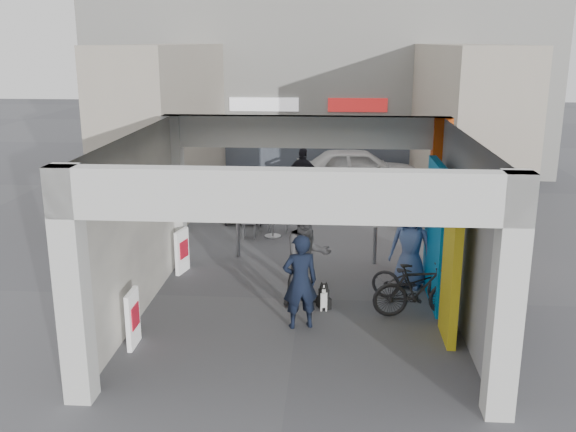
# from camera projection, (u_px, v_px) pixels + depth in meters

# --- Properties ---
(ground) EXTENTS (90.00, 90.00, 0.00)m
(ground) POSITION_uv_depth(u_px,v_px,m) (300.00, 299.00, 13.12)
(ground) COLOR #4F4F54
(ground) RESTS_ON ground
(arcade_canopy) EXTENTS (6.40, 6.45, 6.40)m
(arcade_canopy) POSITION_uv_depth(u_px,v_px,m) (327.00, 200.00, 11.68)
(arcade_canopy) COLOR beige
(arcade_canopy) RESTS_ON ground
(far_building) EXTENTS (18.00, 4.08, 8.00)m
(far_building) POSITION_uv_depth(u_px,v_px,m) (319.00, 70.00, 25.53)
(far_building) COLOR white
(far_building) RESTS_ON ground
(plaza_bldg_left) EXTENTS (2.00, 9.00, 5.00)m
(plaza_bldg_left) POSITION_uv_depth(u_px,v_px,m) (169.00, 127.00, 19.98)
(plaza_bldg_left) COLOR #A59A89
(plaza_bldg_left) RESTS_ON ground
(plaza_bldg_right) EXTENTS (2.00, 9.00, 5.00)m
(plaza_bldg_right) POSITION_uv_depth(u_px,v_px,m) (462.00, 130.00, 19.37)
(plaza_bldg_right) COLOR #A59A89
(plaza_bldg_right) RESTS_ON ground
(bollard_left) EXTENTS (0.09, 0.09, 0.95)m
(bollard_left) POSITION_uv_depth(u_px,v_px,m) (238.00, 238.00, 15.59)
(bollard_left) COLOR gray
(bollard_left) RESTS_ON ground
(bollard_center) EXTENTS (0.09, 0.09, 0.81)m
(bollard_center) POSITION_uv_depth(u_px,v_px,m) (302.00, 245.00, 15.23)
(bollard_center) COLOR gray
(bollard_center) RESTS_ON ground
(bollard_right) EXTENTS (0.09, 0.09, 0.92)m
(bollard_right) POSITION_uv_depth(u_px,v_px,m) (375.00, 245.00, 15.09)
(bollard_right) COLOR gray
(bollard_right) RESTS_ON ground
(advert_board_near) EXTENTS (0.10, 0.55, 1.00)m
(advert_board_near) POSITION_uv_depth(u_px,v_px,m) (133.00, 318.00, 10.98)
(advert_board_near) COLOR white
(advert_board_near) RESTS_ON ground
(advert_board_far) EXTENTS (0.21, 0.55, 1.00)m
(advert_board_far) POSITION_uv_depth(u_px,v_px,m) (182.00, 251.00, 14.51)
(advert_board_far) COLOR white
(advert_board_far) RESTS_ON ground
(cafe_set) EXTENTS (1.49, 1.20, 0.90)m
(cafe_set) POSITION_uv_depth(u_px,v_px,m) (269.00, 222.00, 17.52)
(cafe_set) COLOR #A4A4A9
(cafe_set) RESTS_ON ground
(produce_stand) EXTENTS (1.17, 0.63, 0.77)m
(produce_stand) POSITION_uv_depth(u_px,v_px,m) (244.00, 213.00, 18.44)
(produce_stand) COLOR black
(produce_stand) RESTS_ON ground
(crate_stack) EXTENTS (0.54, 0.47, 0.56)m
(crate_stack) POSITION_uv_depth(u_px,v_px,m) (322.00, 193.00, 21.01)
(crate_stack) COLOR #1E611B
(crate_stack) RESTS_ON ground
(border_collie) EXTENTS (0.22, 0.42, 0.58)m
(border_collie) POSITION_uv_depth(u_px,v_px,m) (324.00, 298.00, 12.57)
(border_collie) COLOR black
(border_collie) RESTS_ON ground
(man_with_dog) EXTENTS (0.74, 0.59, 1.78)m
(man_with_dog) POSITION_uv_depth(u_px,v_px,m) (300.00, 282.00, 11.61)
(man_with_dog) COLOR black
(man_with_dog) RESTS_ON ground
(man_back_turned) EXTENTS (1.18, 1.05, 2.00)m
(man_back_turned) POSITION_uv_depth(u_px,v_px,m) (307.00, 257.00, 12.61)
(man_back_turned) COLOR #3B3B3E
(man_back_turned) RESTS_ON ground
(man_elderly) EXTENTS (1.01, 0.81, 1.81)m
(man_elderly) POSITION_uv_depth(u_px,v_px,m) (411.00, 246.00, 13.57)
(man_elderly) COLOR #4E6499
(man_elderly) RESTS_ON ground
(man_crates) EXTENTS (1.15, 0.67, 1.84)m
(man_crates) POSITION_uv_depth(u_px,v_px,m) (303.00, 177.00, 20.43)
(man_crates) COLOR black
(man_crates) RESTS_ON ground
(bicycle_front) EXTENTS (1.82, 1.09, 0.90)m
(bicycle_front) POSITION_uv_depth(u_px,v_px,m) (414.00, 280.00, 12.89)
(bicycle_front) COLOR black
(bicycle_front) RESTS_ON ground
(bicycle_rear) EXTENTS (1.81, 0.71, 1.06)m
(bicycle_rear) POSITION_uv_depth(u_px,v_px,m) (419.00, 290.00, 12.17)
(bicycle_rear) COLOR black
(bicycle_rear) RESTS_ON ground
(white_van) EXTENTS (4.58, 2.21, 1.51)m
(white_van) POSITION_uv_depth(u_px,v_px,m) (358.00, 169.00, 22.53)
(white_van) COLOR silver
(white_van) RESTS_ON ground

